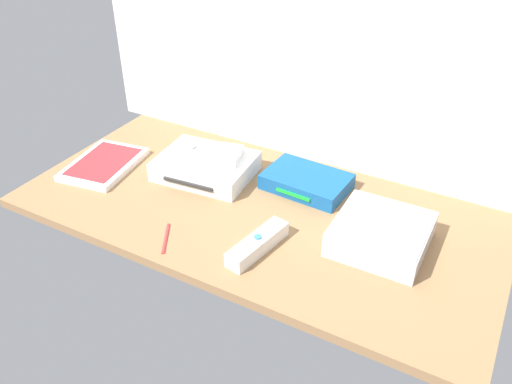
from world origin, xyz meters
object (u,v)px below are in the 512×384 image
Objects in this scene: mini_computer at (381,234)px; remote_wand at (258,244)px; game_case at (104,164)px; stylus_pen at (166,237)px; network_router at (307,181)px; remote_classic_pad at (209,153)px; game_console at (206,166)px.

remote_wand is at bearing -146.86° from mini_computer.
game_case reaches higher than stylus_pen.
mini_computer is 23.32cm from remote_wand.
stylus_pen is (-16.27, -29.60, -1.35)cm from network_router.
remote_classic_pad is at bearing 172.03° from mini_computer.
remote_classic_pad reaches higher than game_case.
game_case is 25.77cm from remote_classic_pad.
game_console reaches higher than remote_wand.
network_router is (22.55, 6.01, -0.50)cm from game_console.
remote_wand is (46.44, -9.11, 0.75)cm from game_case.
remote_classic_pad is at bearing 13.34° from game_case.
remote_wand reaches higher than stylus_pen.
game_console is 3.33cm from remote_classic_pad.
game_case is at bearing -164.14° from game_console.
stylus_pen is at bearing -92.47° from remote_classic_pad.
mini_computer is 1.07× the size of remote_classic_pad.
remote_classic_pad is 1.78× the size of stylus_pen.
mini_computer is 66.06cm from game_case.
game_console is 1.07× the size of game_case.
remote_classic_pad reaches higher than stylus_pen.
mini_computer is 42.97cm from remote_classic_pad.
game_console is at bearing -161.76° from network_router.
game_case is 2.32× the size of stylus_pen.
network_router is (-20.42, 11.23, -0.94)cm from mini_computer.
game_case is 47.89cm from network_router.
remote_classic_pad is (-42.47, 5.95, 2.77)cm from mini_computer.
remote_classic_pad is at bearing -163.21° from network_router.
mini_computer is 23.32cm from network_router.
stylus_pen is at bearing -35.60° from game_case.
stylus_pen is at bearing -152.07° from remote_wand.
remote_classic_pad reaches higher than mini_computer.
stylus_pen is (-17.19, -5.64, -1.16)cm from remote_wand.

